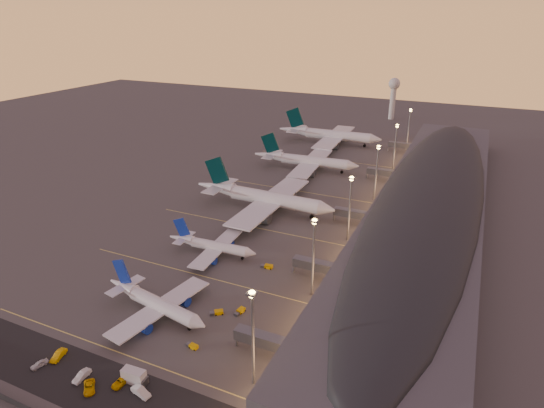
{
  "coord_description": "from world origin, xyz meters",
  "views": [
    {
      "loc": [
        73.85,
        -112.71,
        80.88
      ],
      "look_at": [
        2.0,
        45.0,
        7.0
      ],
      "focal_mm": 30.0,
      "sensor_mm": 36.0,
      "label": 1
    }
  ],
  "objects_px": {
    "airliner_narrow_south": "(155,303)",
    "baggage_tug_d": "(240,311)",
    "baggage_tug_b": "(217,313)",
    "service_van_c": "(82,376)",
    "airliner_wide_mid": "(305,161)",
    "service_van_b": "(59,355)",
    "airliner_narrow_north": "(212,246)",
    "airliner_wide_near": "(263,197)",
    "radar_tower": "(394,92)",
    "airliner_wide_far": "(329,135)",
    "catering_truck_a": "(135,377)",
    "service_van_a": "(39,364)",
    "service_van_d": "(121,382)",
    "service_van_f": "(89,387)",
    "service_van_e": "(141,392)",
    "baggage_tug_a": "(192,346)",
    "baggage_tug_c": "(267,266)"
  },
  "relations": [
    {
      "from": "service_van_a",
      "to": "radar_tower",
      "type": "bearing_deg",
      "value": 102.65
    },
    {
      "from": "baggage_tug_d",
      "to": "catering_truck_a",
      "type": "bearing_deg",
      "value": 173.27
    },
    {
      "from": "baggage_tug_d",
      "to": "service_van_e",
      "type": "distance_m",
      "value": 36.84
    },
    {
      "from": "baggage_tug_b",
      "to": "baggage_tug_a",
      "type": "bearing_deg",
      "value": -120.28
    },
    {
      "from": "airliner_wide_far",
      "to": "service_van_f",
      "type": "xyz_separation_m",
      "value": [
        15.57,
        -226.7,
        -4.96
      ]
    },
    {
      "from": "service_van_c",
      "to": "airliner_wide_near",
      "type": "bearing_deg",
      "value": 89.84
    },
    {
      "from": "baggage_tug_b",
      "to": "service_van_a",
      "type": "distance_m",
      "value": 46.51
    },
    {
      "from": "service_van_e",
      "to": "airliner_narrow_south",
      "type": "bearing_deg",
      "value": 43.42
    },
    {
      "from": "airliner_wide_mid",
      "to": "service_van_b",
      "type": "bearing_deg",
      "value": -95.21
    },
    {
      "from": "service_van_d",
      "to": "service_van_a",
      "type": "bearing_deg",
      "value": -169.41
    },
    {
      "from": "airliner_wide_far",
      "to": "catering_truck_a",
      "type": "relative_size",
      "value": 10.86
    },
    {
      "from": "baggage_tug_c",
      "to": "service_van_d",
      "type": "height_order",
      "value": "service_van_d"
    },
    {
      "from": "baggage_tug_a",
      "to": "baggage_tug_d",
      "type": "bearing_deg",
      "value": 84.59
    },
    {
      "from": "airliner_narrow_north",
      "to": "radar_tower",
      "type": "bearing_deg",
      "value": 83.14
    },
    {
      "from": "service_van_d",
      "to": "airliner_narrow_north",
      "type": "bearing_deg",
      "value": 102.81
    },
    {
      "from": "catering_truck_a",
      "to": "service_van_e",
      "type": "bearing_deg",
      "value": -38.58
    },
    {
      "from": "baggage_tug_c",
      "to": "service_van_e",
      "type": "relative_size",
      "value": 0.8
    },
    {
      "from": "airliner_narrow_north",
      "to": "baggage_tug_d",
      "type": "height_order",
      "value": "airliner_narrow_north"
    },
    {
      "from": "airliner_narrow_south",
      "to": "service_van_f",
      "type": "distance_m",
      "value": 30.38
    },
    {
      "from": "service_van_a",
      "to": "service_van_d",
      "type": "distance_m",
      "value": 22.62
    },
    {
      "from": "airliner_narrow_south",
      "to": "baggage_tug_d",
      "type": "xyz_separation_m",
      "value": [
        22.13,
        10.17,
        -3.03
      ]
    },
    {
      "from": "radar_tower",
      "to": "baggage_tug_d",
      "type": "xyz_separation_m",
      "value": [
        10.18,
        -277.45,
        -21.35
      ]
    },
    {
      "from": "airliner_narrow_north",
      "to": "airliner_wide_near",
      "type": "xyz_separation_m",
      "value": [
        -0.53,
        43.81,
        2.29
      ]
    },
    {
      "from": "airliner_wide_far",
      "to": "service_van_b",
      "type": "distance_m",
      "value": 222.01
    },
    {
      "from": "airliner_wide_far",
      "to": "service_van_b",
      "type": "bearing_deg",
      "value": -91.72
    },
    {
      "from": "airliner_wide_far",
      "to": "baggage_tug_b",
      "type": "xyz_separation_m",
      "value": [
        27.77,
        -189.81,
        -5.16
      ]
    },
    {
      "from": "baggage_tug_c",
      "to": "baggage_tug_d",
      "type": "height_order",
      "value": "baggage_tug_c"
    },
    {
      "from": "baggage_tug_b",
      "to": "service_van_c",
      "type": "distance_m",
      "value": 38.66
    },
    {
      "from": "airliner_narrow_north",
      "to": "baggage_tug_c",
      "type": "distance_m",
      "value": 22.53
    },
    {
      "from": "service_van_f",
      "to": "radar_tower",
      "type": "bearing_deg",
      "value": 44.55
    },
    {
      "from": "airliner_narrow_south",
      "to": "catering_truck_a",
      "type": "xyz_separation_m",
      "value": [
        12.39,
        -23.62,
        -1.93
      ]
    },
    {
      "from": "catering_truck_a",
      "to": "baggage_tug_a",
      "type": "bearing_deg",
      "value": 67.16
    },
    {
      "from": "airliner_narrow_south",
      "to": "baggage_tug_d",
      "type": "height_order",
      "value": "airliner_narrow_south"
    },
    {
      "from": "service_van_e",
      "to": "service_van_f",
      "type": "height_order",
      "value": "service_van_e"
    },
    {
      "from": "baggage_tug_d",
      "to": "service_van_c",
      "type": "distance_m",
      "value": 44.18
    },
    {
      "from": "airliner_wide_near",
      "to": "baggage_tug_a",
      "type": "height_order",
      "value": "airliner_wide_near"
    },
    {
      "from": "airliner_wide_far",
      "to": "baggage_tug_a",
      "type": "bearing_deg",
      "value": -83.76
    },
    {
      "from": "baggage_tug_a",
      "to": "baggage_tug_c",
      "type": "xyz_separation_m",
      "value": [
        0.89,
        44.21,
        0.09
      ]
    },
    {
      "from": "service_van_a",
      "to": "service_van_f",
      "type": "height_order",
      "value": "service_van_f"
    },
    {
      "from": "service_van_d",
      "to": "baggage_tug_d",
      "type": "bearing_deg",
      "value": 71.52
    },
    {
      "from": "baggage_tug_b",
      "to": "catering_truck_a",
      "type": "bearing_deg",
      "value": -133.23
    },
    {
      "from": "radar_tower",
      "to": "service_van_e",
      "type": "xyz_separation_m",
      "value": [
        4.09,
        -313.78,
        -21.0
      ]
    },
    {
      "from": "airliner_narrow_south",
      "to": "baggage_tug_b",
      "type": "relative_size",
      "value": 9.61
    },
    {
      "from": "service_van_f",
      "to": "service_van_b",
      "type": "bearing_deg",
      "value": 118.33
    },
    {
      "from": "catering_truck_a",
      "to": "airliner_wide_far",
      "type": "bearing_deg",
      "value": 92.47
    },
    {
      "from": "airliner_wide_mid",
      "to": "service_van_b",
      "type": "relative_size",
      "value": 11.94
    },
    {
      "from": "airliner_narrow_south",
      "to": "service_van_b",
      "type": "distance_m",
      "value": 27.53
    },
    {
      "from": "baggage_tug_b",
      "to": "service_van_a",
      "type": "bearing_deg",
      "value": -164.46
    },
    {
      "from": "airliner_wide_mid",
      "to": "service_van_a",
      "type": "relative_size",
      "value": 14.18
    },
    {
      "from": "radar_tower",
      "to": "service_van_c",
      "type": "relative_size",
      "value": 6.57
    }
  ]
}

